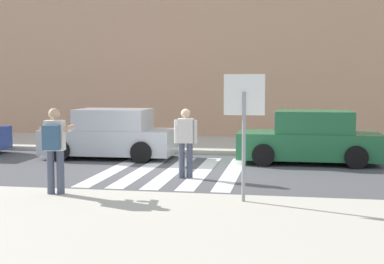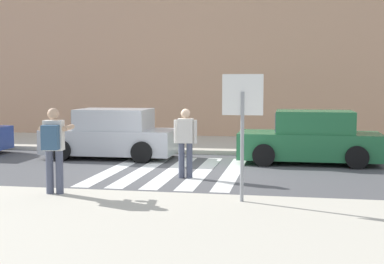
# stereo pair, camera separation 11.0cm
# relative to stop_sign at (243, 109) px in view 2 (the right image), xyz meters

# --- Properties ---
(ground_plane) EXTENTS (120.00, 120.00, 0.00)m
(ground_plane) POSITION_rel_stop_sign_xyz_m (-2.20, 3.75, -1.87)
(ground_plane) COLOR #4C4C4F
(sidewalk_near) EXTENTS (60.00, 6.00, 0.14)m
(sidewalk_near) POSITION_rel_stop_sign_xyz_m (-2.20, -2.45, -1.80)
(sidewalk_near) COLOR beige
(sidewalk_near) RESTS_ON ground
(sidewalk_far) EXTENTS (60.00, 4.80, 0.14)m
(sidewalk_far) POSITION_rel_stop_sign_xyz_m (-2.20, 9.75, -1.80)
(sidewalk_far) COLOR beige
(sidewalk_far) RESTS_ON ground
(building_facade_far) EXTENTS (56.00, 4.00, 7.46)m
(building_facade_far) POSITION_rel_stop_sign_xyz_m (-2.20, 14.15, 1.86)
(building_facade_far) COLOR tan
(building_facade_far) RESTS_ON ground
(crosswalk_stripe_0) EXTENTS (0.44, 5.20, 0.01)m
(crosswalk_stripe_0) POSITION_rel_stop_sign_xyz_m (-3.80, 3.95, -1.87)
(crosswalk_stripe_0) COLOR silver
(crosswalk_stripe_0) RESTS_ON ground
(crosswalk_stripe_1) EXTENTS (0.44, 5.20, 0.01)m
(crosswalk_stripe_1) POSITION_rel_stop_sign_xyz_m (-3.00, 3.95, -1.87)
(crosswalk_stripe_1) COLOR silver
(crosswalk_stripe_1) RESTS_ON ground
(crosswalk_stripe_2) EXTENTS (0.44, 5.20, 0.01)m
(crosswalk_stripe_2) POSITION_rel_stop_sign_xyz_m (-2.20, 3.95, -1.87)
(crosswalk_stripe_2) COLOR silver
(crosswalk_stripe_2) RESTS_ON ground
(crosswalk_stripe_3) EXTENTS (0.44, 5.20, 0.01)m
(crosswalk_stripe_3) POSITION_rel_stop_sign_xyz_m (-1.40, 3.95, -1.87)
(crosswalk_stripe_3) COLOR silver
(crosswalk_stripe_3) RESTS_ON ground
(crosswalk_stripe_4) EXTENTS (0.44, 5.20, 0.01)m
(crosswalk_stripe_4) POSITION_rel_stop_sign_xyz_m (-0.60, 3.95, -1.87)
(crosswalk_stripe_4) COLOR silver
(crosswalk_stripe_4) RESTS_ON ground
(stop_sign) EXTENTS (0.76, 0.08, 2.38)m
(stop_sign) POSITION_rel_stop_sign_xyz_m (0.00, 0.00, 0.00)
(stop_sign) COLOR gray
(stop_sign) RESTS_ON sidewalk_near
(photographer_with_backpack) EXTENTS (0.66, 0.89, 1.72)m
(photographer_with_backpack) POSITION_rel_stop_sign_xyz_m (-3.76, -0.01, -0.70)
(photographer_with_backpack) COLOR #474C60
(photographer_with_backpack) RESTS_ON sidewalk_near
(pedestrian_crossing) EXTENTS (0.58, 0.26, 1.72)m
(pedestrian_crossing) POSITION_rel_stop_sign_xyz_m (-1.66, 2.99, -0.90)
(pedestrian_crossing) COLOR #474C60
(pedestrian_crossing) RESTS_ON ground
(parked_car_silver) EXTENTS (4.10, 1.92, 1.55)m
(parked_car_silver) POSITION_rel_stop_sign_xyz_m (-4.64, 6.05, -1.15)
(parked_car_silver) COLOR #B7BABF
(parked_car_silver) RESTS_ON ground
(parked_car_green) EXTENTS (4.10, 1.92, 1.55)m
(parked_car_green) POSITION_rel_stop_sign_xyz_m (1.47, 6.05, -1.15)
(parked_car_green) COLOR #236B3D
(parked_car_green) RESTS_ON ground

